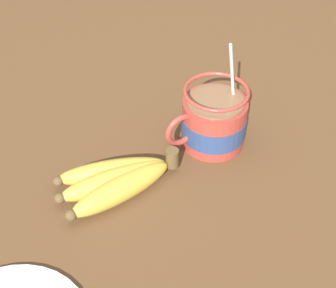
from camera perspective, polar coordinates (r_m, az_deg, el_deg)
table at (r=78.14cm, az=1.75°, el=-0.48°), size 133.86×133.86×3.14cm
coffee_mug at (r=74.51cm, az=5.54°, el=2.78°), size 14.06×10.32×17.64cm
banana_bunch at (r=68.58cm, az=-6.30°, el=-4.40°), size 19.11×10.83×4.15cm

